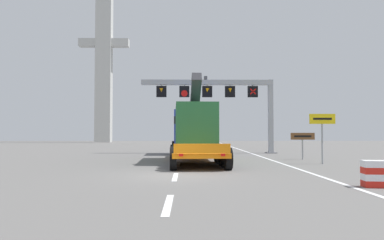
{
  "coord_description": "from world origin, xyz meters",
  "views": [
    {
      "loc": [
        0.6,
        -14.82,
        1.87
      ],
      "look_at": [
        1.0,
        11.54,
        2.79
      ],
      "focal_mm": 31.84,
      "sensor_mm": 36.0,
      "label": 1
    }
  ],
  "objects_px": {
    "heavy_haul_truck_orange": "(192,130)",
    "bridge_pylon_distant": "(104,60)",
    "exit_sign_yellow": "(322,126)",
    "tourist_info_sign_brown": "(303,139)",
    "crash_barrier_striped": "(378,174)",
    "overhead_lane_gantry": "(222,93)"
  },
  "relations": [
    {
      "from": "tourist_info_sign_brown",
      "to": "crash_barrier_striped",
      "type": "height_order",
      "value": "tourist_info_sign_brown"
    },
    {
      "from": "exit_sign_yellow",
      "to": "bridge_pylon_distant",
      "type": "bearing_deg",
      "value": 118.74
    },
    {
      "from": "overhead_lane_gantry",
      "to": "exit_sign_yellow",
      "type": "height_order",
      "value": "overhead_lane_gantry"
    },
    {
      "from": "heavy_haul_truck_orange",
      "to": "bridge_pylon_distant",
      "type": "height_order",
      "value": "bridge_pylon_distant"
    },
    {
      "from": "overhead_lane_gantry",
      "to": "exit_sign_yellow",
      "type": "xyz_separation_m",
      "value": [
        4.77,
        -10.14,
        -3.04
      ]
    },
    {
      "from": "overhead_lane_gantry",
      "to": "tourist_info_sign_brown",
      "type": "xyz_separation_m",
      "value": [
        4.66,
        -7.06,
        -3.87
      ]
    },
    {
      "from": "tourist_info_sign_brown",
      "to": "bridge_pylon_distant",
      "type": "height_order",
      "value": "bridge_pylon_distant"
    },
    {
      "from": "overhead_lane_gantry",
      "to": "heavy_haul_truck_orange",
      "type": "relative_size",
      "value": 0.84
    },
    {
      "from": "heavy_haul_truck_orange",
      "to": "exit_sign_yellow",
      "type": "bearing_deg",
      "value": -29.81
    },
    {
      "from": "crash_barrier_striped",
      "to": "exit_sign_yellow",
      "type": "bearing_deg",
      "value": 80.21
    },
    {
      "from": "exit_sign_yellow",
      "to": "bridge_pylon_distant",
      "type": "xyz_separation_m",
      "value": [
        -22.99,
        41.91,
        12.72
      ]
    },
    {
      "from": "overhead_lane_gantry",
      "to": "heavy_haul_truck_orange",
      "type": "height_order",
      "value": "overhead_lane_gantry"
    },
    {
      "from": "exit_sign_yellow",
      "to": "heavy_haul_truck_orange",
      "type": "bearing_deg",
      "value": 150.19
    },
    {
      "from": "overhead_lane_gantry",
      "to": "heavy_haul_truck_orange",
      "type": "xyz_separation_m",
      "value": [
        -2.75,
        -5.84,
        -3.27
      ]
    },
    {
      "from": "tourist_info_sign_brown",
      "to": "crash_barrier_striped",
      "type": "bearing_deg",
      "value": -96.62
    },
    {
      "from": "exit_sign_yellow",
      "to": "tourist_info_sign_brown",
      "type": "height_order",
      "value": "exit_sign_yellow"
    },
    {
      "from": "heavy_haul_truck_orange",
      "to": "bridge_pylon_distant",
      "type": "bearing_deg",
      "value": 112.36
    },
    {
      "from": "heavy_haul_truck_orange",
      "to": "crash_barrier_striped",
      "type": "relative_size",
      "value": 13.38
    },
    {
      "from": "crash_barrier_striped",
      "to": "bridge_pylon_distant",
      "type": "distance_m",
      "value": 56.49
    },
    {
      "from": "crash_barrier_striped",
      "to": "bridge_pylon_distant",
      "type": "xyz_separation_m",
      "value": [
        -21.56,
        50.16,
        14.5
      ]
    },
    {
      "from": "bridge_pylon_distant",
      "to": "crash_barrier_striped",
      "type": "bearing_deg",
      "value": -66.74
    },
    {
      "from": "overhead_lane_gantry",
      "to": "bridge_pylon_distant",
      "type": "bearing_deg",
      "value": 119.83
    }
  ]
}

